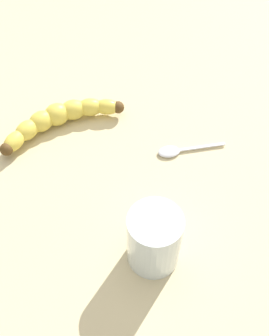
% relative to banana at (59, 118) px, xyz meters
% --- Properties ---
extents(wooden_tabletop, '(1.20, 1.20, 0.03)m').
position_rel_banana_xyz_m(wooden_tabletop, '(0.05, 0.03, -0.03)').
color(wooden_tabletop, beige).
rests_on(wooden_tabletop, ground).
extents(banana, '(0.14, 0.18, 0.04)m').
position_rel_banana_xyz_m(banana, '(0.00, 0.00, 0.00)').
color(banana, '#E4CA4A').
rests_on(banana, wooden_tabletop).
extents(smoothie_glass, '(0.07, 0.07, 0.09)m').
position_rel_banana_xyz_m(smoothie_glass, '(0.21, 0.19, 0.03)').
color(smoothie_glass, silver).
rests_on(smoothie_glass, wooden_tabletop).
extents(teaspoon, '(0.05, 0.11, 0.01)m').
position_rel_banana_xyz_m(teaspoon, '(0.03, 0.20, -0.01)').
color(teaspoon, silver).
rests_on(teaspoon, wooden_tabletop).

